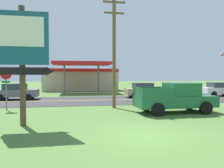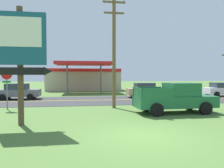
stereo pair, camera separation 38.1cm
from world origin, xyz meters
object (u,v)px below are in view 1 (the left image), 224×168
Objects in this scene: motel_sign at (23,48)px; car_tan_near_lane at (144,90)px; car_white_far_lane at (219,89)px; pickup_green_parked_on_lawn at (176,98)px; gas_station at (81,79)px; stop_sign at (6,81)px; car_grey_mid_lane at (16,92)px; utility_pole at (114,49)px.

car_tan_near_lane is (10.12, 12.38, -2.89)m from motel_sign.
motel_sign reaches higher than car_white_far_lane.
pickup_green_parked_on_lawn reaches higher than car_white_far_lane.
motel_sign reaches higher than car_tan_near_lane.
car_tan_near_lane is 1.00× the size of car_white_far_lane.
gas_station is at bearing 82.35° from motel_sign.
stop_sign is at bearing -105.85° from gas_station.
gas_station is 2.86× the size of car_grey_mid_lane.
utility_pole reaches higher than car_grey_mid_lane.
car_white_far_lane is at bearing 32.33° from motel_sign.
pickup_green_parked_on_lawn is (5.52, -23.57, -0.98)m from gas_station.
pickup_green_parked_on_lawn is 1.25× the size of car_white_far_lane.
stop_sign is 11.80m from pickup_green_parked_on_lawn.
gas_station is at bearing 95.20° from utility_pole.
car_grey_mid_lane is (-3.42, 12.38, -2.89)m from motel_sign.
stop_sign reaches higher than car_tan_near_lane.
utility_pole reaches higher than car_tan_near_lane.
car_tan_near_lane is at bearing 50.72° from motel_sign.
car_tan_near_lane is at bearing -63.82° from gas_station.
car_tan_near_lane is at bearing 0.00° from car_grey_mid_lane.
motel_sign reaches higher than gas_station.
car_white_far_lane is at bearing 27.21° from utility_pole.
car_white_far_lane is (21.90, 6.99, -1.20)m from stop_sign.
stop_sign is at bearing -150.72° from car_tan_near_lane.
car_grey_mid_lane is (-13.55, 0.00, 0.00)m from car_tan_near_lane.
pickup_green_parked_on_lawn reaches higher than car_grey_mid_lane.
car_tan_near_lane is at bearing 83.61° from pickup_green_parked_on_lawn.
stop_sign is at bearing 177.77° from utility_pole.
gas_station is at bearing 74.15° from stop_sign.
car_grey_mid_lane is 22.98m from car_white_far_lane.
utility_pole is at bearing -2.23° from stop_sign.
utility_pole is 1.60× the size of pickup_green_parked_on_lawn.
gas_station is (-1.89, 20.81, -2.53)m from utility_pole.
gas_station is 24.23m from pickup_green_parked_on_lawn.
motel_sign is 26.19m from gas_station.
utility_pole is 16.36m from car_white_far_lane.
utility_pole is 2.00× the size of car_tan_near_lane.
motel_sign is 6.11m from stop_sign.
car_grey_mid_lane and car_white_far_lane have the same top height.
motel_sign reaches higher than car_grey_mid_lane.
car_white_far_lane is (22.98, 0.00, 0.00)m from car_grey_mid_lane.
pickup_green_parked_on_lawn is at bearing -39.00° from car_grey_mid_lane.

